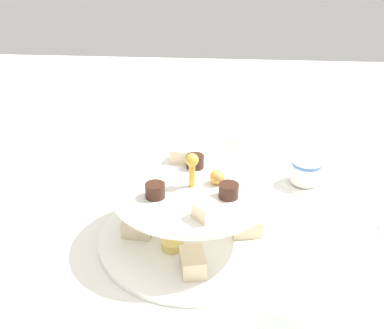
% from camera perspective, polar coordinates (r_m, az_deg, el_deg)
% --- Properties ---
extents(ground_plane, '(2.40, 2.40, 0.00)m').
position_cam_1_polar(ground_plane, '(0.74, 0.00, -9.68)').
color(ground_plane, silver).
extents(tiered_serving_stand, '(0.31, 0.31, 0.16)m').
position_cam_1_polar(tiered_serving_stand, '(0.71, -0.00, -6.81)').
color(tiered_serving_stand, white).
rests_on(tiered_serving_stand, ground_plane).
extents(water_glass_short_left, '(0.06, 0.06, 0.08)m').
position_cam_1_polar(water_glass_short_left, '(0.94, 5.92, 1.93)').
color(water_glass_short_left, silver).
rests_on(water_glass_short_left, ground_plane).
extents(teacup_with_saucer, '(0.09, 0.09, 0.05)m').
position_cam_1_polar(teacup_with_saucer, '(0.90, 14.60, -1.16)').
color(teacup_with_saucer, white).
rests_on(teacup_with_saucer, ground_plane).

